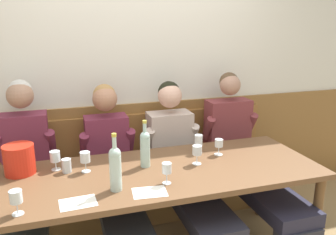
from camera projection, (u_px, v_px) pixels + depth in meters
room_wall_back at (132, 63)px, 3.18m from camera, size 6.80×0.08×2.80m
wood_wainscot_panel at (136, 155)px, 3.37m from camera, size 6.80×0.03×1.03m
wall_bench at (141, 187)px, 3.24m from camera, size 2.57×0.42×0.94m
dining_table at (162, 180)px, 2.48m from camera, size 2.27×0.87×0.75m
person_center_left_seat at (25, 181)px, 2.53m from camera, size 0.47×1.30×1.34m
person_right_seat at (114, 173)px, 2.71m from camera, size 0.47×1.31×1.27m
person_center_right_seat at (182, 164)px, 2.89m from camera, size 0.50×1.31×1.26m
person_left_seat at (246, 157)px, 3.04m from camera, size 0.52×1.30×1.32m
ice_bucket at (19, 159)px, 2.38m from camera, size 0.21×0.21×0.21m
wine_bottle_green_tall at (115, 167)px, 2.13m from camera, size 0.08×0.08×0.37m
wine_bottle_amber_mid at (145, 147)px, 2.48m from camera, size 0.07×0.07×0.35m
wine_glass_center_front at (16, 198)px, 1.87m from camera, size 0.07×0.07×0.14m
wine_glass_near_bucket at (198, 141)px, 2.76m from camera, size 0.06×0.06×0.15m
wine_glass_left_end at (167, 169)px, 2.23m from camera, size 0.06×0.06×0.14m
wine_glass_mid_left at (219, 144)px, 2.72m from camera, size 0.07×0.07×0.13m
wine_glass_right_end at (85, 158)px, 2.40m from camera, size 0.07×0.07×0.15m
wine_glass_center_rear at (55, 157)px, 2.44m from camera, size 0.07×0.07×0.14m
wine_glass_mid_right at (197, 151)px, 2.54m from camera, size 0.07×0.07×0.14m
water_tumbler_right at (67, 166)px, 2.41m from camera, size 0.06×0.06×0.10m
tasting_sheet_left_guest at (78, 203)px, 2.01m from camera, size 0.22×0.16×0.00m
tasting_sheet_right_guest at (150, 192)px, 2.14m from camera, size 0.22×0.17×0.00m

